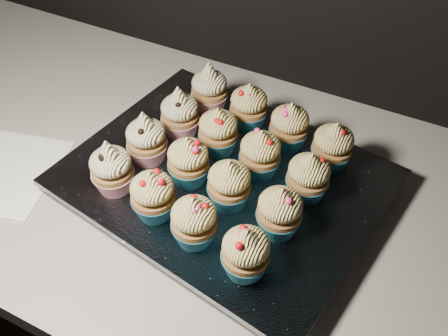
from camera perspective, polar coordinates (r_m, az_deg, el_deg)
name	(u,v)px	position (r m, az deg, el deg)	size (l,w,h in m)	color
worktop	(363,246)	(0.77, 15.60, -8.60)	(2.44, 0.64, 0.04)	beige
napkin	(2,171)	(0.89, -24.02, -0.34)	(0.18, 0.18, 0.00)	white
baking_tray	(224,185)	(0.78, 0.00, -1.97)	(0.42, 0.32, 0.02)	black
foil_lining	(224,178)	(0.77, 0.00, -1.13)	(0.46, 0.36, 0.01)	silver
cupcake_0	(112,168)	(0.74, -12.72, -0.03)	(0.06, 0.06, 0.10)	#A8172D
cupcake_1	(153,195)	(0.69, -8.14, -3.07)	(0.06, 0.06, 0.08)	#1C6683
cupcake_2	(194,221)	(0.66, -3.44, -6.07)	(0.06, 0.06, 0.08)	#1C6683
cupcake_3	(246,253)	(0.63, 2.49, -9.65)	(0.06, 0.06, 0.08)	#1C6683
cupcake_4	(146,139)	(0.77, -8.86, 3.28)	(0.06, 0.06, 0.10)	#A8172D
cupcake_5	(188,161)	(0.73, -4.09, 0.79)	(0.06, 0.06, 0.08)	#1C6683
cupcake_6	(229,184)	(0.70, 0.59, -1.87)	(0.06, 0.06, 0.08)	#1C6683
cupcake_7	(280,211)	(0.67, 6.37, -4.96)	(0.06, 0.06, 0.08)	#1C6683
cupcake_8	(180,114)	(0.81, -5.07, 6.20)	(0.06, 0.06, 0.10)	#A8172D
cupcake_9	(218,131)	(0.78, -0.67, 4.21)	(0.06, 0.06, 0.08)	#1C6683
cupcake_10	(260,154)	(0.74, 4.15, 1.64)	(0.06, 0.06, 0.08)	#1C6683
cupcake_11	(308,177)	(0.72, 9.60, -1.00)	(0.06, 0.06, 0.08)	#1C6683
cupcake_12	(209,89)	(0.86, -1.69, 9.02)	(0.06, 0.06, 0.10)	#A8172D
cupcake_13	(249,107)	(0.82, 2.84, 7.01)	(0.06, 0.06, 0.08)	#1C6683
cupcake_14	(289,126)	(0.79, 7.47, 4.76)	(0.06, 0.06, 0.08)	#1C6683
cupcake_15	(333,146)	(0.77, 12.30, 2.44)	(0.06, 0.06, 0.08)	#1C6683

